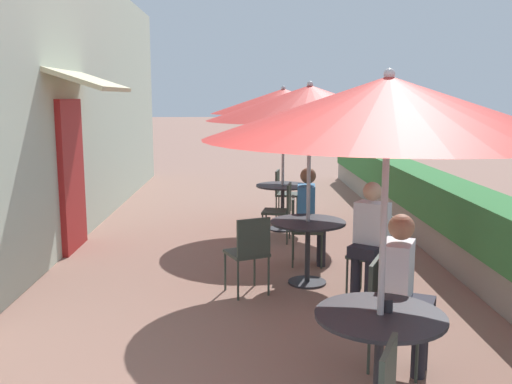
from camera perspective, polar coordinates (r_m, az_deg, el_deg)
cafe_facade_wall at (r=8.85m, az=-18.21°, el=8.77°), size 0.98×13.81×4.20m
planter_hedge at (r=9.09m, az=16.33°, el=-0.98°), size 0.60×12.81×1.01m
patio_table_near at (r=3.94m, az=12.23°, el=-14.24°), size 0.86×0.86×0.73m
patio_umbrella_near at (r=3.62m, az=13.07°, el=8.18°), size 2.30×2.30×2.30m
cafe_chair_near_right at (r=4.67m, az=13.07°, el=-10.94°), size 0.53×0.53×0.87m
seated_patron_near_right at (r=4.60m, az=14.54°, el=-9.08°), size 0.50×0.46×1.25m
coffee_cup_near at (r=3.91m, az=13.01°, el=-10.96°), size 0.07×0.07×0.09m
patio_table_mid at (r=6.55m, az=5.20°, el=-4.44°), size 0.86×0.86×0.73m
patio_umbrella_mid at (r=6.36m, az=5.41°, el=8.84°), size 2.30×2.30×2.30m
cafe_chair_mid_left at (r=6.30m, az=11.66°, el=-5.54°), size 0.56×0.56×0.87m
seated_patron_mid_left at (r=6.16m, az=11.30°, el=-4.24°), size 0.49×0.51×1.25m
cafe_chair_mid_right at (r=7.31m, az=4.56°, el=-3.28°), size 0.44×0.44×0.87m
seated_patron_mid_right at (r=7.27m, az=5.46°, el=-1.99°), size 0.43×0.36×1.25m
cafe_chair_mid_back at (r=6.15m, az=-0.66°, el=-5.70°), size 0.53×0.53×0.87m
patio_table_far at (r=9.18m, az=2.68°, el=-0.38°), size 0.86×0.86×0.73m
patio_umbrella_far at (r=9.05m, az=2.76°, el=9.05°), size 2.30×2.30×2.30m
cafe_chair_far_left at (r=9.95m, az=2.77°, el=0.16°), size 0.47×0.47×0.87m
cafe_chair_far_right at (r=8.43m, az=2.57°, el=-1.54°), size 0.47×0.47×0.87m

